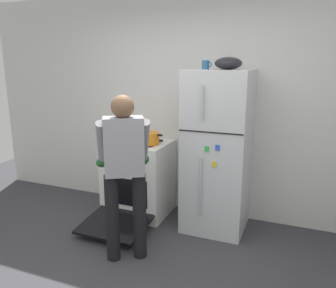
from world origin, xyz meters
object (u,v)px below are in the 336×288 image
Objects in this scene: refrigerator at (218,152)px; coffee_mug at (206,65)px; person_cook at (124,164)px; pepper_mill at (124,131)px; red_pot at (148,138)px; mixing_bowl at (228,63)px; stove_range at (138,179)px.

coffee_mug reaches higher than refrigerator.
person_cook is at bearing -124.41° from refrigerator.
pepper_mill is at bearing 171.21° from refrigerator.
refrigerator is 1.12× the size of person_cook.
red_pot is 1.08m from coffee_mug.
refrigerator reaches higher than person_cook.
coffee_mug is (0.66, 0.10, 0.85)m from red_pot.
mixing_bowl reaches higher than refrigerator.
mixing_bowl is at bearing 0.22° from refrigerator.
refrigerator is 6.28× the size of mixing_bowl.
mixing_bowl is (1.08, 0.02, 1.41)m from stove_range.
stove_range is 1.78m from mixing_bowl.
stove_range is 3.36× the size of red_pot.
person_cook is at bearing -60.89° from pepper_mill.
person_cook is 1.51m from mixing_bowl.
stove_range is 8.40× the size of pepper_mill.
mixing_bowl is (0.26, -0.05, 0.02)m from coffee_mug.
red_pot is 0.52m from pepper_mill.
person_cook is at bearing -127.55° from mixing_bowl.
person_cook is 4.38× the size of red_pot.
mixing_bowl reaches higher than pepper_mill.
stove_range is at bearing -178.98° from refrigerator.
red_pot is 3.26× the size of coffee_mug.
person_cook is at bearing -69.90° from stove_range.
stove_range is 10.96× the size of coffee_mug.
stove_range is 1.62m from coffee_mug.
coffee_mug is (0.82, 0.07, 1.40)m from stove_range.
pepper_mill is at bearing 171.73° from mixing_bowl.
mixing_bowl reaches higher than coffee_mug.
red_pot is at bearing -28.52° from pepper_mill.
pepper_mill is at bearing 119.11° from person_cook.
refrigerator is 1.32m from pepper_mill.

